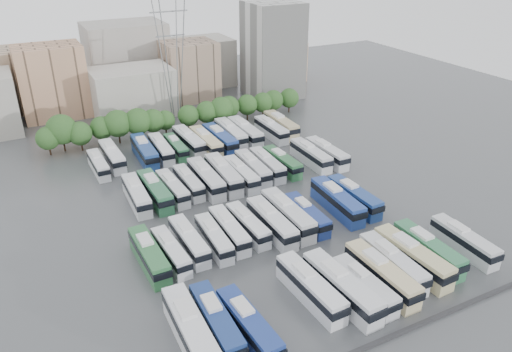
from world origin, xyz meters
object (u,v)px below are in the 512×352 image
bus_r0_s5 (310,288)px  bus_r1_s3 (214,238)px  bus_r2_s5 (206,178)px  bus_r2_s1 (137,194)px  bus_r2_s3 (172,188)px  bus_r3_s3 (145,151)px  bus_r1_s8 (307,214)px  bus_r0_s7 (365,285)px  electricity_pylon (171,46)px  bus_r2_s9 (267,164)px  bus_r0_s6 (341,287)px  bus_r2_s4 (189,182)px  bus_r2_s10 (282,162)px  bus_r0_s2 (249,325)px  bus_r3_s1 (112,156)px  apartment_tower (273,50)px  bus_r2_s2 (155,191)px  bus_r3_s8 (220,139)px  bus_r1_s11 (354,197)px  bus_r3_s9 (231,133)px  bus_r3_s7 (206,142)px  bus_r0_s0 (191,331)px  bus_r3_s6 (189,141)px  bus_r0_s13 (464,241)px  bus_r3_s13 (281,125)px  bus_r1_s5 (248,225)px  bus_r3_s5 (176,147)px  bus_r1_s0 (149,255)px  bus_r1_s7 (288,214)px  bus_r3_s4 (161,149)px  bus_r0_s9 (392,263)px  bus_r1_s4 (229,230)px  bus_r1_s6 (272,222)px  bus_r0_s10 (412,257)px  bus_r3_s10 (245,132)px  bus_r2_s6 (223,174)px  bus_r0_s1 (216,322)px  bus_r2_s12 (311,155)px  bus_r2_s13 (327,153)px  bus_r3_s0 (98,164)px  bus_r0_s8 (381,274)px  bus_r3_s12 (271,129)px  bus_r2_s8 (253,168)px

bus_r0_s5 → bus_r1_s3: size_ratio=1.15×
bus_r2_s5 → bus_r2_s1: bearing=-178.3°
bus_r2_s3 → bus_r3_s3: bus_r3_s3 is taller
bus_r1_s8 → bus_r0_s7: bearing=-97.6°
electricity_pylon → bus_r2_s9: 41.01m
electricity_pylon → bus_r0_s6: (-3.42, -74.67, -16.56)m
bus_r2_s4 → bus_r2_s10: bus_r2_s10 is taller
bus_r0_s2 → bus_r0_s5: 10.35m
bus_r2_s5 → bus_r3_s1: bus_r2_s5 is taller
bus_r2_s4 → apartment_tower: bearing=46.9°
bus_r2_s2 → bus_r3_s8: (19.87, 16.95, 0.06)m
bus_r1_s11 → bus_r3_s9: bearing=99.6°
bus_r2_s3 → bus_r3_s7: size_ratio=0.88×
bus_r0_s0 → bus_r2_s4: bearing=71.5°
bus_r2_s9 → bus_r3_s6: size_ratio=0.92×
bus_r0_s13 → bus_r3_s13: 54.73m
bus_r1_s5 → bus_r3_s9: (13.57, 36.11, 0.34)m
bus_r3_s7 → bus_r3_s9: 7.14m
bus_r3_s5 → bus_r2_s3: bearing=-109.8°
bus_r1_s11 → bus_r3_s8: (-10.16, 34.73, 0.11)m
apartment_tower → bus_r2_s2: apartment_tower is taller
bus_r1_s0 → bus_r1_s7: size_ratio=0.92×
bus_r1_s7 → bus_r3_s4: size_ratio=1.11×
bus_r0_s0 → bus_r0_s9: size_ratio=1.10×
bus_r0_s2 → bus_r1_s4: (6.59, 20.03, -0.10)m
bus_r1_s6 → bus_r3_s6: bearing=90.3°
bus_r0_s10 → bus_r1_s6: size_ratio=1.04×
bus_r0_s7 → bus_r1_s11: bearing=54.4°
bus_r2_s9 → bus_r3_s10: bearing=80.6°
electricity_pylon → bus_r2_s6: electricity_pylon is taller
bus_r0_s10 → bus_r1_s7: bus_r1_s7 is taller
bus_r0_s1 → bus_r3_s13: (39.49, 53.73, 0.14)m
bus_r2_s12 → bus_r2_s13: size_ratio=1.01×
bus_r1_s5 → bus_r3_s0: 37.44m
bus_r0_s0 → bus_r2_s4: size_ratio=1.22×
bus_r1_s7 → bus_r3_s8: (3.25, 34.90, -0.04)m
bus_r0_s7 → bus_r3_s6: 56.75m
bus_r0_s6 → bus_r1_s7: bus_r0_s6 is taller
bus_r1_s0 → bus_r2_s2: (6.43, 18.42, 0.07)m
bus_r0_s8 → bus_r3_s12: bus_r0_s8 is taller
electricity_pylon → bus_r1_s0: (-23.36, -56.20, -16.75)m
bus_r1_s3 → bus_r3_s13: (32.68, 36.84, 0.33)m
bus_r1_s5 → bus_r2_s10: (16.50, 17.94, 0.08)m
bus_r0_s1 → bus_r2_s5: bearing=71.5°
bus_r0_s2 → bus_r3_s8: bearing=67.0°
bus_r2_s8 → bus_r3_s5: bearing=122.0°
bus_r1_s3 → bus_r3_s9: (19.77, 37.11, 0.36)m
bus_r2_s5 → bus_r2_s13: bus_r2_s5 is taller
bus_r1_s8 → bus_r2_s9: bus_r2_s9 is taller
electricity_pylon → bus_r3_s13: bearing=-44.9°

